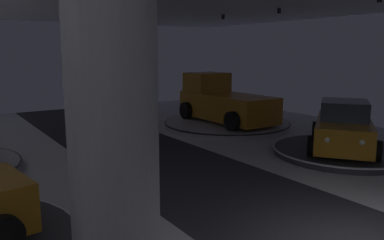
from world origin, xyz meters
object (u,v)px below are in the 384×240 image
at_px(display_platform_far_right, 227,124).
at_px(pickup_truck_far_right, 223,102).
at_px(column_left, 113,121).
at_px(visitor_walking_near, 138,129).
at_px(display_car_mid_right, 343,127).
at_px(display_platform_mid_right, 342,151).

bearing_deg(display_platform_far_right, pickup_truck_far_right, 89.45).
bearing_deg(column_left, visitor_walking_near, 62.32).
relative_size(pickup_truck_far_right, display_car_mid_right, 1.20).
distance_m(display_platform_far_right, display_platform_mid_right, 6.30).
distance_m(display_car_mid_right, visitor_walking_near, 7.36).
xyz_separation_m(display_car_mid_right, visitor_walking_near, (-6.00, 4.25, -0.11)).
relative_size(display_platform_mid_right, display_car_mid_right, 1.09).
height_order(column_left, pickup_truck_far_right, column_left).
relative_size(column_left, display_platform_mid_right, 1.13).
relative_size(display_platform_far_right, pickup_truck_far_right, 1.14).
bearing_deg(display_platform_far_right, display_platform_mid_right, -87.83).
height_order(display_platform_far_right, visitor_walking_near, visitor_walking_near).
distance_m(column_left, display_car_mid_right, 10.77).
distance_m(column_left, display_platform_far_right, 14.05).
bearing_deg(display_car_mid_right, column_left, -160.98).
xyz_separation_m(column_left, pickup_truck_far_right, (9.79, 10.07, -1.51)).
bearing_deg(pickup_truck_far_right, column_left, -134.20).
relative_size(column_left, visitor_walking_near, 3.46).
bearing_deg(display_car_mid_right, display_platform_far_right, 92.40).
height_order(display_platform_far_right, display_car_mid_right, display_car_mid_right).
height_order(display_car_mid_right, visitor_walking_near, display_car_mid_right).
xyz_separation_m(display_platform_mid_right, visitor_walking_near, (-5.98, 4.27, 0.77)).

